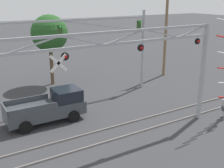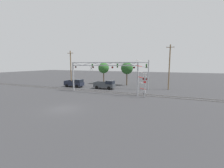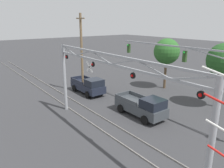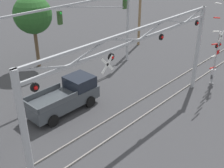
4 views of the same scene
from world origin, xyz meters
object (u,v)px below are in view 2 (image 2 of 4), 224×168
(utility_pole_right, at_px, (169,67))
(crossing_signal_mast, at_px, (144,84))
(utility_pole_left, at_px, (71,69))
(background_tree_beyond_span, at_px, (127,68))
(traffic_signal_span, at_px, (130,68))
(crossing_gantry, at_px, (103,73))
(pickup_truck_following, at_px, (75,83))
(background_tree_far_left_verge, at_px, (104,68))
(pickup_truck_lead, at_px, (105,85))

(utility_pole_right, bearing_deg, crossing_signal_mast, -110.17)
(utility_pole_left, bearing_deg, background_tree_beyond_span, 34.43)
(utility_pole_left, bearing_deg, traffic_signal_span, 13.17)
(crossing_gantry, xyz_separation_m, utility_pole_left, (-11.26, 4.13, 0.60))
(crossing_signal_mast, height_order, pickup_truck_following, crossing_signal_mast)
(traffic_signal_span, xyz_separation_m, utility_pole_right, (8.96, 2.07, 0.39))
(crossing_signal_mast, height_order, background_tree_beyond_span, crossing_signal_mast)
(traffic_signal_span, xyz_separation_m, background_tree_far_left_verge, (-10.07, 5.94, -0.20))
(utility_pole_left, bearing_deg, crossing_signal_mast, -14.09)
(pickup_truck_following, bearing_deg, crossing_gantry, -23.11)
(traffic_signal_span, distance_m, utility_pole_left, 15.48)
(traffic_signal_span, relative_size, pickup_truck_following, 3.03)
(pickup_truck_lead, relative_size, utility_pole_right, 0.49)
(pickup_truck_following, xyz_separation_m, background_tree_far_left_verge, (4.11, 9.18, 3.84))
(crossing_signal_mast, height_order, utility_pole_right, utility_pole_right)
(crossing_signal_mast, xyz_separation_m, utility_pole_left, (-20.13, 5.05, 2.50))
(traffic_signal_span, distance_m, background_tree_far_left_verge, 11.70)
(traffic_signal_span, relative_size, utility_pole_right, 1.49)
(utility_pole_right, bearing_deg, traffic_signal_span, -167.01)
(pickup_truck_lead, xyz_separation_m, utility_pole_right, (14.39, 4.86, 4.42))
(crossing_gantry, distance_m, pickup_truck_following, 11.73)
(utility_pole_left, xyz_separation_m, utility_pole_right, (24.04, 5.60, 0.54))
(utility_pole_right, height_order, background_tree_far_left_verge, utility_pole_right)
(pickup_truck_lead, bearing_deg, traffic_signal_span, 27.19)
(background_tree_far_left_verge, bearing_deg, crossing_gantry, -65.31)
(pickup_truck_following, relative_size, background_tree_far_left_verge, 0.80)
(crossing_gantry, bearing_deg, traffic_signal_span, 63.50)
(crossing_gantry, distance_m, pickup_truck_lead, 6.09)
(utility_pole_left, bearing_deg, background_tree_far_left_verge, 62.16)
(crossing_signal_mast, xyz_separation_m, utility_pole_right, (3.91, 10.65, 3.04))
(utility_pole_left, distance_m, background_tree_far_left_verge, 10.71)
(crossing_gantry, bearing_deg, utility_pole_right, 37.26)
(crossing_signal_mast, bearing_deg, background_tree_far_left_verge, 136.16)
(traffic_signal_span, height_order, utility_pole_left, utility_pole_left)
(traffic_signal_span, distance_m, pickup_truck_following, 15.09)
(crossing_signal_mast, distance_m, pickup_truck_following, 20.01)
(crossing_signal_mast, relative_size, utility_pole_right, 0.66)
(background_tree_beyond_span, xyz_separation_m, background_tree_far_left_verge, (-7.71, 0.76, -0.02))
(crossing_gantry, bearing_deg, pickup_truck_following, 156.89)
(crossing_gantry, xyz_separation_m, background_tree_beyond_span, (1.45, 12.84, 0.57))
(traffic_signal_span, bearing_deg, pickup_truck_lead, -152.81)
(pickup_truck_following, distance_m, background_tree_far_left_verge, 10.76)
(background_tree_beyond_span, bearing_deg, crossing_gantry, -96.45)
(crossing_signal_mast, height_order, pickup_truck_lead, crossing_signal_mast)
(utility_pole_left, bearing_deg, pickup_truck_following, 18.19)
(utility_pole_right, distance_m, background_tree_far_left_verge, 19.43)
(traffic_signal_span, bearing_deg, crossing_signal_mast, -59.51)
(crossing_signal_mast, relative_size, pickup_truck_lead, 1.33)
(crossing_gantry, height_order, utility_pole_left, utility_pole_left)
(crossing_gantry, relative_size, utility_pole_right, 1.45)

